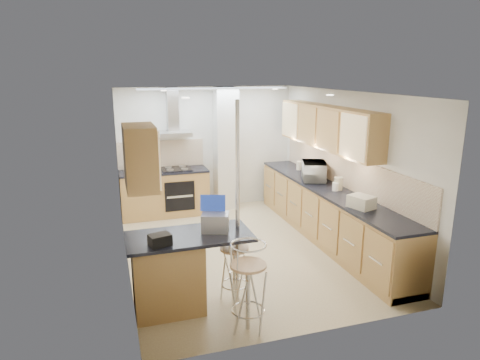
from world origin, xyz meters
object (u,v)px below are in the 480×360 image
object	(u,v)px
laptop	(215,222)
bar_stool_end	(234,266)
microwave	(314,171)
bar_stool_near	(248,287)
bread_bin	(362,202)

from	to	relation	value
laptop	bar_stool_end	xyz separation A→B (m)	(0.23, -0.03, -0.59)
laptop	bar_stool_end	world-z (taller)	laptop
microwave	bar_stool_near	distance (m)	3.41
bar_stool_end	bread_bin	size ratio (longest dim) A/B	2.76
microwave	bar_stool_end	bearing A→B (deg)	154.41
bar_stool_end	bread_bin	xyz separation A→B (m)	(1.99, 0.33, 0.55)
microwave	bar_stool_end	world-z (taller)	microwave
bar_stool_near	bar_stool_end	xyz separation A→B (m)	(0.04, 0.66, -0.05)
bar_stool_near	bar_stool_end	world-z (taller)	bar_stool_near
bar_stool_end	microwave	bearing A→B (deg)	-11.71
microwave	bar_stool_end	distance (m)	2.91
microwave	laptop	xyz separation A→B (m)	(-2.30, -1.93, -0.03)
bar_stool_near	bread_bin	world-z (taller)	bread_bin
laptop	bread_bin	world-z (taller)	laptop
bar_stool_near	bread_bin	distance (m)	2.31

